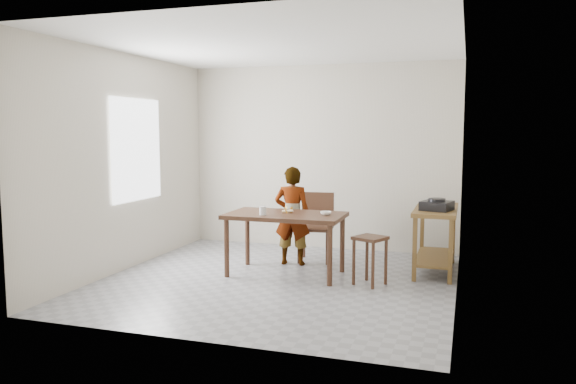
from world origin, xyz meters
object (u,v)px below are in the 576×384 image
(prep_counter, at_px, (435,240))
(dining_chair, at_px, (315,228))
(dining_table, at_px, (285,244))
(child, at_px, (292,216))
(stool, at_px, (370,261))

(prep_counter, xyz_separation_m, dining_chair, (-1.56, 0.10, 0.05))
(dining_table, distance_m, child, 0.60)
(child, relative_size, dining_chair, 1.41)
(dining_table, height_order, stool, dining_table)
(child, distance_m, dining_chair, 0.41)
(dining_table, distance_m, dining_chair, 0.82)
(stool, bearing_deg, dining_chair, 133.51)
(dining_chair, relative_size, stool, 1.63)
(dining_table, xyz_separation_m, stool, (1.05, -0.14, -0.10))
(dining_chair, bearing_deg, dining_table, -106.66)
(child, bearing_deg, stool, 143.83)
(dining_table, relative_size, dining_chair, 1.54)
(dining_table, height_order, child, child)
(stool, bearing_deg, child, 149.36)
(dining_table, bearing_deg, child, 98.57)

